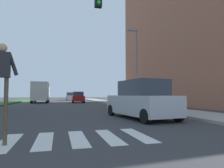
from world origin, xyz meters
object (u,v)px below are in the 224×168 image
street_lamp_right (136,60)px  sedan_distant (70,97)px  suv_crossing (141,100)px  truck_box_delivery (41,92)px  pedestrian_performer (2,77)px  sedan_midblock (78,98)px

street_lamp_right → sedan_distant: bearing=99.5°
suv_crossing → truck_box_delivery: bearing=106.8°
sedan_distant → truck_box_delivery: 14.54m
street_lamp_right → pedestrian_performer: (-8.54, -12.46, -2.93)m
pedestrian_performer → truck_box_delivery: bearing=92.8°
suv_crossing → truck_box_delivery: 23.73m
street_lamp_right → sedan_midblock: bearing=107.5°
street_lamp_right → truck_box_delivery: street_lamp_right is taller
pedestrian_performer → truck_box_delivery: (-1.34, 26.94, -0.03)m
pedestrian_performer → suv_crossing: bearing=37.5°
truck_box_delivery → sedan_midblock: bearing=-9.8°
suv_crossing → sedan_midblock: (-1.21, 21.75, -0.14)m
suv_crossing → sedan_midblock: bearing=93.2°
suv_crossing → sedan_midblock: size_ratio=1.17×
suv_crossing → street_lamp_right: bearing=69.8°
street_lamp_right → sedan_distant: size_ratio=1.62×
sedan_midblock → sedan_distant: bearing=91.7°
pedestrian_performer → truck_box_delivery: truck_box_delivery is taller
suv_crossing → truck_box_delivery: truck_box_delivery is taller
suv_crossing → truck_box_delivery: (-6.84, 22.71, 0.70)m
truck_box_delivery → suv_crossing: bearing=-73.2°
sedan_midblock → sedan_distant: size_ratio=0.89×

